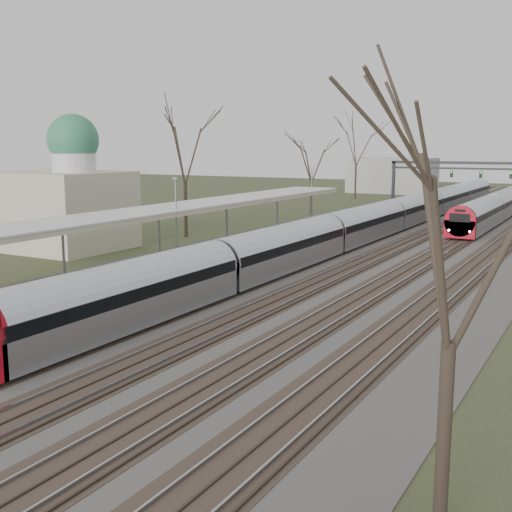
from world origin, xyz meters
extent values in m
cube|color=#474442|center=(0.00, 55.00, 0.05)|extent=(24.00, 160.00, 0.10)
cube|color=#4C3828|center=(-6.00, 55.00, 0.09)|extent=(2.60, 160.00, 0.06)
cube|color=gray|center=(-6.72, 55.00, 0.16)|extent=(0.07, 160.00, 0.12)
cube|color=gray|center=(-5.28, 55.00, 0.16)|extent=(0.07, 160.00, 0.12)
cube|color=#4C3828|center=(-2.50, 55.00, 0.09)|extent=(2.60, 160.00, 0.06)
cube|color=gray|center=(-3.22, 55.00, 0.16)|extent=(0.07, 160.00, 0.12)
cube|color=gray|center=(-1.78, 55.00, 0.16)|extent=(0.07, 160.00, 0.12)
cube|color=#4C3828|center=(1.00, 55.00, 0.09)|extent=(2.60, 160.00, 0.06)
cube|color=gray|center=(0.28, 55.00, 0.16)|extent=(0.07, 160.00, 0.12)
cube|color=gray|center=(1.72, 55.00, 0.16)|extent=(0.07, 160.00, 0.12)
cube|color=#4C3828|center=(4.50, 55.00, 0.09)|extent=(2.60, 160.00, 0.06)
cube|color=gray|center=(3.78, 55.00, 0.16)|extent=(0.07, 160.00, 0.12)
cube|color=gray|center=(5.22, 55.00, 0.16)|extent=(0.07, 160.00, 0.12)
cube|color=#4C3828|center=(8.00, 55.00, 0.09)|extent=(2.60, 160.00, 0.06)
cube|color=gray|center=(7.28, 55.00, 0.16)|extent=(0.07, 160.00, 0.12)
cube|color=gray|center=(8.72, 55.00, 0.16)|extent=(0.07, 160.00, 0.12)
cube|color=#9E9B93|center=(-9.05, 37.50, 0.50)|extent=(3.50, 69.00, 1.00)
cylinder|color=slate|center=(-9.05, 26.00, 2.50)|extent=(0.14, 0.14, 3.00)
cylinder|color=slate|center=(-9.05, 34.00, 2.50)|extent=(0.14, 0.14, 3.00)
cylinder|color=slate|center=(-9.05, 42.00, 2.50)|extent=(0.14, 0.14, 3.00)
cylinder|color=slate|center=(-9.05, 50.00, 2.50)|extent=(0.14, 0.14, 3.00)
cube|color=silver|center=(-9.05, 33.00, 4.05)|extent=(4.10, 50.00, 0.12)
cube|color=beige|center=(-9.05, 33.00, 3.88)|extent=(4.10, 50.00, 0.25)
cube|color=beige|center=(-22.00, 38.00, 3.00)|extent=(10.00, 8.00, 6.00)
cylinder|color=silver|center=(-20.00, 38.00, 7.20)|extent=(3.20, 3.20, 2.50)
sphere|color=#307952|center=(-20.00, 38.00, 8.40)|extent=(3.80, 3.80, 3.80)
cube|color=black|center=(-10.00, 85.00, 3.00)|extent=(0.35, 0.35, 6.00)
cube|color=black|center=(0.25, 85.00, 5.90)|extent=(21.00, 0.35, 0.35)
cube|color=black|center=(0.25, 85.00, 5.20)|extent=(21.00, 0.25, 0.25)
cube|color=black|center=(-6.00, 84.80, 4.50)|extent=(0.32, 0.22, 0.85)
sphere|color=#0CFF19|center=(-6.00, 84.66, 4.75)|extent=(0.16, 0.16, 0.16)
cube|color=black|center=(-2.50, 84.80, 4.50)|extent=(0.32, 0.22, 0.85)
sphere|color=#0CFF19|center=(-2.50, 84.66, 4.75)|extent=(0.16, 0.16, 0.16)
cube|color=black|center=(1.00, 84.80, 4.50)|extent=(0.32, 0.22, 0.85)
sphere|color=#0CFF19|center=(1.00, 84.66, 4.75)|extent=(0.16, 0.16, 0.16)
cube|color=black|center=(4.50, 84.80, 4.50)|extent=(0.32, 0.22, 0.85)
sphere|color=#0CFF19|center=(4.50, 84.66, 4.75)|extent=(0.16, 0.16, 0.16)
cylinder|color=#2D231C|center=(-17.00, 48.00, 2.48)|extent=(0.30, 0.30, 4.95)
cylinder|color=#2D231C|center=(13.00, 15.00, 2.02)|extent=(0.30, 0.30, 4.05)
cube|color=#A4A7AE|center=(-2.50, 60.54, 1.10)|extent=(2.55, 90.00, 1.60)
cylinder|color=#A4A7AE|center=(-2.50, 60.54, 1.75)|extent=(2.60, 89.70, 2.60)
cube|color=black|center=(-2.50, 60.54, 1.85)|extent=(2.62, 89.40, 0.55)
cube|color=black|center=(-2.50, 60.54, 0.17)|extent=(1.80, 89.00, 0.35)
cube|color=#BA0A1A|center=(4.50, 57.15, 1.05)|extent=(2.55, 0.50, 1.50)
cylinder|color=#BA0A1A|center=(4.50, 57.20, 1.75)|extent=(2.60, 0.60, 2.60)
cube|color=black|center=(4.50, 56.93, 2.05)|extent=(1.70, 0.12, 0.70)
sphere|color=white|center=(3.65, 56.95, 0.95)|extent=(0.22, 0.22, 0.22)
sphere|color=white|center=(5.35, 56.95, 0.95)|extent=(0.22, 0.22, 0.22)
camera|label=1|loc=(15.67, 2.35, 7.90)|focal=45.00mm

